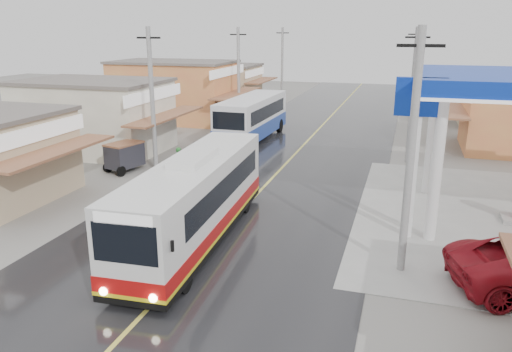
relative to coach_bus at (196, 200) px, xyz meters
The scene contains 10 objects.
ground 1.79m from the coach_bus, 24.00° to the right, with size 120.00×120.00×0.00m, color slate.
road 14.83m from the coach_bus, 87.64° to the left, with size 12.00×90.00×0.02m, color black.
centre_line 14.83m from the coach_bus, 87.64° to the left, with size 0.15×90.00×0.01m, color #D8CC4C.
shopfronts_left 21.69m from the coach_bus, 124.95° to the left, with size 11.00×44.00×5.20m, color tan, non-canonical shape.
utility_poles_left 17.06m from the coach_bus, 112.12° to the left, with size 1.60×50.00×8.00m, color gray, non-canonical shape.
utility_poles_right 16.66m from the coach_bus, 62.68° to the left, with size 1.60×36.00×8.00m, color gray, non-canonical shape.
coach_bus is the anchor object (origin of this frame).
second_bus 18.22m from the coach_bus, 100.69° to the left, with size 2.79×9.45×3.12m.
cyclist 8.12m from the coach_bus, 119.61° to the left, with size 0.99×1.85×1.89m.
tricycle_near 11.07m from the coach_bus, 135.30° to the left, with size 1.90×2.46×1.68m.
Camera 1 is at (6.78, -16.13, 7.90)m, focal length 35.00 mm.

